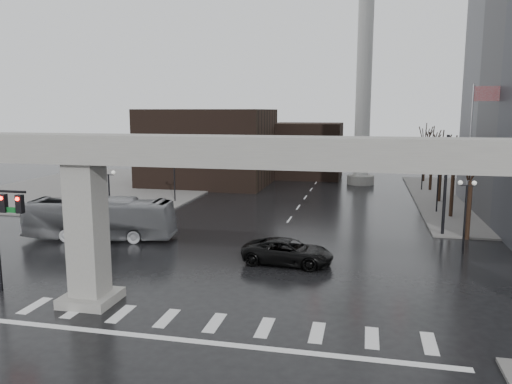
% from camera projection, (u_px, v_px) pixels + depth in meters
% --- Properties ---
extents(ground, '(160.00, 160.00, 0.00)m').
position_uv_depth(ground, '(221.00, 314.00, 24.37)').
color(ground, black).
rests_on(ground, ground).
extents(sidewalk_nw, '(28.00, 36.00, 0.15)m').
position_uv_depth(sidewalk_nw, '(107.00, 187.00, 64.60)').
color(sidewalk_nw, '#615F5C').
rests_on(sidewalk_nw, ground).
extents(elevated_guideway, '(48.00, 2.60, 8.70)m').
position_uv_depth(elevated_guideway, '(245.00, 176.00, 22.98)').
color(elevated_guideway, gray).
rests_on(elevated_guideway, ground).
extents(building_far_left, '(16.00, 14.00, 10.00)m').
position_uv_depth(building_far_left, '(209.00, 147.00, 67.01)').
color(building_far_left, black).
rests_on(building_far_left, ground).
extents(building_far_mid, '(10.00, 10.00, 8.00)m').
position_uv_depth(building_far_mid, '(307.00, 150.00, 74.24)').
color(building_far_mid, black).
rests_on(building_far_mid, ground).
extents(smokestack, '(3.60, 3.60, 30.00)m').
position_uv_depth(smokestack, '(364.00, 83.00, 65.23)').
color(smokestack, '#B8B8B4').
rests_on(smokestack, ground).
extents(signal_mast_arm, '(12.12, 0.43, 8.00)m').
position_uv_depth(signal_mast_arm, '(396.00, 162.00, 39.60)').
color(signal_mast_arm, black).
rests_on(signal_mast_arm, ground).
extents(signal_left_pole, '(2.30, 0.30, 6.00)m').
position_uv_depth(signal_left_pole, '(4.00, 219.00, 26.81)').
color(signal_left_pole, black).
rests_on(signal_left_pole, ground).
extents(flagpole_assembly, '(2.06, 0.12, 12.00)m').
position_uv_depth(flagpole_assembly, '(474.00, 139.00, 41.06)').
color(flagpole_assembly, silver).
rests_on(flagpole_assembly, ground).
extents(lamp_right_0, '(1.22, 0.32, 5.11)m').
position_uv_depth(lamp_right_0, '(466.00, 204.00, 34.40)').
color(lamp_right_0, black).
rests_on(lamp_right_0, ground).
extents(lamp_right_1, '(1.22, 0.32, 5.11)m').
position_uv_depth(lamp_right_1, '(438.00, 178.00, 47.88)').
color(lamp_right_1, black).
rests_on(lamp_right_1, ground).
extents(lamp_right_2, '(1.22, 0.32, 5.11)m').
position_uv_depth(lamp_right_2, '(423.00, 163.00, 61.37)').
color(lamp_right_2, black).
rests_on(lamp_right_2, ground).
extents(lamp_left_0, '(1.22, 0.32, 5.11)m').
position_uv_depth(lamp_left_0, '(109.00, 190.00, 40.18)').
color(lamp_left_0, black).
rests_on(lamp_left_0, ground).
extents(lamp_left_1, '(1.22, 0.32, 5.11)m').
position_uv_depth(lamp_left_1, '(174.00, 170.00, 53.67)').
color(lamp_left_1, black).
rests_on(lamp_left_1, ground).
extents(lamp_left_2, '(1.22, 0.32, 5.11)m').
position_uv_depth(lamp_left_2, '(213.00, 158.00, 67.15)').
color(lamp_left_2, black).
rests_on(lamp_left_2, ground).
extents(tree_right_0, '(1.09, 1.58, 7.50)m').
position_uv_depth(tree_right_0, '(470.00, 204.00, 38.15)').
color(tree_right_0, black).
rests_on(tree_right_0, ground).
extents(tree_right_1, '(1.09, 1.61, 7.67)m').
position_uv_depth(tree_right_1, '(453.00, 187.00, 45.85)').
color(tree_right_1, black).
rests_on(tree_right_1, ground).
extents(tree_right_2, '(1.10, 1.63, 7.85)m').
position_uv_depth(tree_right_2, '(441.00, 176.00, 53.55)').
color(tree_right_2, black).
rests_on(tree_right_2, ground).
extents(tree_right_3, '(1.11, 1.66, 8.02)m').
position_uv_depth(tree_right_3, '(431.00, 167.00, 61.24)').
color(tree_right_3, black).
rests_on(tree_right_3, ground).
extents(tree_right_4, '(1.12, 1.69, 8.19)m').
position_uv_depth(tree_right_4, '(424.00, 160.00, 68.94)').
color(tree_right_4, black).
rests_on(tree_right_4, ground).
extents(pickup_truck, '(6.06, 3.18, 1.63)m').
position_uv_depth(pickup_truck, '(288.00, 252.00, 32.27)').
color(pickup_truck, black).
rests_on(pickup_truck, ground).
extents(city_bus, '(11.78, 4.23, 3.21)m').
position_uv_depth(city_bus, '(100.00, 219.00, 38.43)').
color(city_bus, '#9E9FA3').
rests_on(city_bus, ground).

